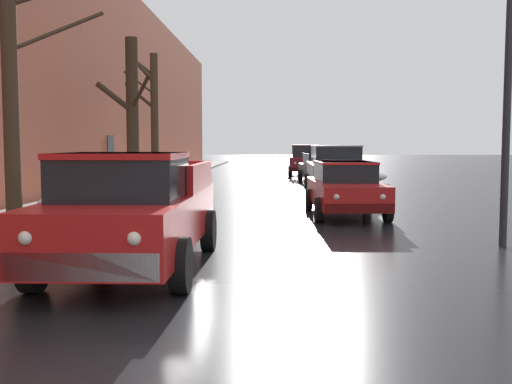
% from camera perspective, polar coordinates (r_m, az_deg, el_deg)
% --- Properties ---
extents(left_sidewalk_slab, '(2.43, 80.00, 0.12)m').
position_cam_1_polar(left_sidewalk_slab, '(21.87, -14.33, -0.33)').
color(left_sidewalk_slab, gray).
rests_on(left_sidewalk_slab, ground).
extents(brick_townhouse_facade, '(0.63, 80.00, 9.84)m').
position_cam_1_polar(brick_townhouse_facade, '(22.54, -18.87, 12.10)').
color(brick_townhouse_facade, '#9E4C38').
rests_on(brick_townhouse_facade, ground).
extents(snow_bank_near_corner_left, '(1.62, 1.06, 0.90)m').
position_cam_1_polar(snow_bank_near_corner_left, '(26.45, -8.18, 1.37)').
color(snow_bank_near_corner_left, white).
rests_on(snow_bank_near_corner_left, ground).
extents(snow_bank_along_left_kerb, '(2.85, 1.27, 0.62)m').
position_cam_1_polar(snow_bank_along_left_kerb, '(29.33, 9.52, 1.45)').
color(snow_bank_along_left_kerb, white).
rests_on(snow_bank_along_left_kerb, ground).
extents(snow_bank_mid_block_left, '(3.19, 1.40, 0.73)m').
position_cam_1_polar(snow_bank_mid_block_left, '(16.05, -14.99, -1.08)').
color(snow_bank_mid_block_left, white).
rests_on(snow_bank_mid_block_left, ground).
extents(bare_tree_second_along_sidewalk, '(2.24, 1.44, 5.37)m').
position_cam_1_polar(bare_tree_second_along_sidewalk, '(12.75, -22.03, 8.57)').
color(bare_tree_second_along_sidewalk, '#423323').
rests_on(bare_tree_second_along_sidewalk, ground).
extents(bare_tree_mid_block, '(2.14, 3.19, 5.64)m').
position_cam_1_polar(bare_tree_mid_block, '(22.08, -11.68, 7.16)').
color(bare_tree_mid_block, '#382B1E').
rests_on(bare_tree_mid_block, ground).
extents(bare_tree_far_down_block, '(1.43, 1.95, 5.65)m').
position_cam_1_polar(bare_tree_far_down_block, '(25.93, -9.75, 7.19)').
color(bare_tree_far_down_block, '#423323').
rests_on(bare_tree_far_down_block, ground).
extents(pickup_truck_red_approaching_near_lane, '(2.10, 5.19, 1.76)m').
position_cam_1_polar(pickup_truck_red_approaching_near_lane, '(9.14, -11.59, -1.79)').
color(pickup_truck_red_approaching_near_lane, red).
rests_on(pickup_truck_red_approaching_near_lane, ground).
extents(sedan_red_parked_kerbside_close, '(1.96, 4.42, 1.42)m').
position_cam_1_polar(sedan_red_parked_kerbside_close, '(15.98, 8.42, 0.49)').
color(sedan_red_parked_kerbside_close, red).
rests_on(sedan_red_parked_kerbside_close, ground).
extents(suv_grey_parked_kerbside_mid, '(2.14, 4.68, 1.82)m').
position_cam_1_polar(suv_grey_parked_kerbside_mid, '(23.18, 7.48, 2.35)').
color(suv_grey_parked_kerbside_mid, slate).
rests_on(suv_grey_parked_kerbside_mid, ground).
extents(sedan_black_parked_far_down_block, '(2.12, 4.36, 1.42)m').
position_cam_1_polar(sedan_black_parked_far_down_block, '(28.74, 6.15, 2.31)').
color(sedan_black_parked_far_down_block, black).
rests_on(sedan_black_parked_far_down_block, ground).
extents(suv_maroon_queued_behind_truck, '(2.21, 4.71, 1.82)m').
position_cam_1_polar(suv_maroon_queued_behind_truck, '(35.26, 4.78, 3.13)').
color(suv_maroon_queued_behind_truck, maroon).
rests_on(suv_maroon_queued_behind_truck, ground).
extents(street_lamp_post, '(0.44, 0.24, 6.72)m').
position_cam_1_polar(street_lamp_post, '(12.00, 22.85, 13.05)').
color(street_lamp_post, '#28282D').
rests_on(street_lamp_post, ground).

